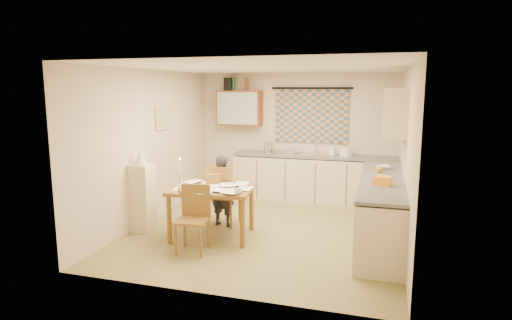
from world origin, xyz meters
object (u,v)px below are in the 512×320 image
(chair_far, at_px, (224,206))
(shelf_stand, at_px, (142,198))
(counter_back, at_px, (318,179))
(stove, at_px, (380,233))
(dining_table, at_px, (212,212))
(counter_right, at_px, (381,209))
(person, at_px, (222,190))

(chair_far, xyz_separation_m, shelf_stand, (-1.10, -0.64, 0.22))
(counter_back, relative_size, stove, 3.75)
(shelf_stand, bearing_deg, chair_far, 30.06)
(stove, height_order, chair_far, chair_far)
(dining_table, distance_m, chair_far, 0.59)
(counter_back, relative_size, counter_right, 1.12)
(person, relative_size, shelf_stand, 1.11)
(counter_right, xyz_separation_m, dining_table, (-2.40, -0.62, -0.07))
(stove, distance_m, shelf_stand, 3.56)
(chair_far, relative_size, shelf_stand, 0.94)
(counter_back, distance_m, chair_far, 2.28)
(stove, bearing_deg, chair_far, 157.66)
(counter_right, bearing_deg, dining_table, -165.53)
(counter_right, distance_m, stove, 1.04)
(stove, bearing_deg, person, 158.55)
(counter_back, xyz_separation_m, counter_right, (1.21, -1.87, -0.00))
(stove, bearing_deg, dining_table, 170.06)
(dining_table, distance_m, shelf_stand, 1.15)
(dining_table, relative_size, chair_far, 1.30)
(counter_back, distance_m, stove, 3.16)
(person, bearing_deg, chair_far, -90.32)
(counter_right, relative_size, chair_far, 2.99)
(chair_far, bearing_deg, dining_table, 95.92)
(counter_back, bearing_deg, dining_table, -115.63)
(counter_back, relative_size, shelf_stand, 3.13)
(counter_back, height_order, chair_far, chair_far)
(dining_table, bearing_deg, chair_far, 85.82)
(counter_right, height_order, person, person)
(counter_right, relative_size, dining_table, 2.30)
(stove, xyz_separation_m, chair_far, (-2.44, 1.00, -0.13))
(counter_right, xyz_separation_m, person, (-2.45, -0.08, 0.13))
(dining_table, distance_m, person, 0.58)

